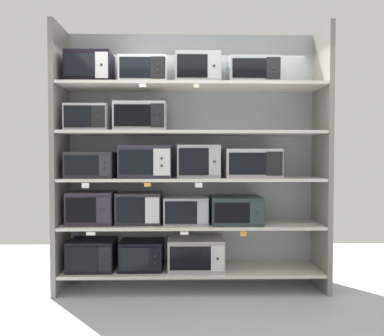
{
  "coord_description": "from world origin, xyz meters",
  "views": [
    {
      "loc": [
        -0.07,
        -3.88,
        1.39
      ],
      "look_at": [
        0.0,
        0.0,
        1.27
      ],
      "focal_mm": 35.0,
      "sensor_mm": 36.0,
      "label": 1
    }
  ],
  "objects_px": {
    "microwave_2": "(196,253)",
    "microwave_11": "(89,118)",
    "microwave_16": "(253,72)",
    "microwave_6": "(236,210)",
    "microwave_7": "(92,165)",
    "microwave_4": "(139,208)",
    "microwave_13": "(90,69)",
    "microwave_0": "(92,255)",
    "microwave_15": "(198,70)",
    "microwave_10": "(252,163)",
    "microwave_9": "(198,161)",
    "microwave_5": "(186,210)",
    "microwave_12": "(141,117)",
    "microwave_1": "(142,255)",
    "microwave_14": "(144,72)",
    "microwave_8": "(146,162)",
    "microwave_3": "(92,208)"
  },
  "relations": [
    {
      "from": "microwave_16",
      "to": "microwave_11",
      "type": "bearing_deg",
      "value": -179.99
    },
    {
      "from": "microwave_2",
      "to": "microwave_12",
      "type": "xyz_separation_m",
      "value": [
        -0.57,
        -0.0,
        1.42
      ]
    },
    {
      "from": "microwave_3",
      "to": "microwave_11",
      "type": "height_order",
      "value": "microwave_11"
    },
    {
      "from": "microwave_0",
      "to": "microwave_13",
      "type": "bearing_deg",
      "value": 177.4
    },
    {
      "from": "microwave_11",
      "to": "microwave_13",
      "type": "distance_m",
      "value": 0.51
    },
    {
      "from": "microwave_4",
      "to": "microwave_8",
      "type": "bearing_deg",
      "value": 0.12
    },
    {
      "from": "microwave_13",
      "to": "microwave_11",
      "type": "bearing_deg",
      "value": -178.59
    },
    {
      "from": "microwave_7",
      "to": "microwave_6",
      "type": "bearing_deg",
      "value": 0.01
    },
    {
      "from": "microwave_2",
      "to": "microwave_3",
      "type": "height_order",
      "value": "microwave_3"
    },
    {
      "from": "microwave_4",
      "to": "microwave_2",
      "type": "bearing_deg",
      "value": 0.02
    },
    {
      "from": "microwave_0",
      "to": "microwave_10",
      "type": "height_order",
      "value": "microwave_10"
    },
    {
      "from": "microwave_5",
      "to": "microwave_8",
      "type": "bearing_deg",
      "value": 179.95
    },
    {
      "from": "microwave_2",
      "to": "microwave_5",
      "type": "xyz_separation_m",
      "value": [
        -0.1,
        -0.0,
        0.45
      ]
    },
    {
      "from": "microwave_0",
      "to": "microwave_15",
      "type": "relative_size",
      "value": 1.03
    },
    {
      "from": "microwave_11",
      "to": "microwave_16",
      "type": "distance_m",
      "value": 1.75
    },
    {
      "from": "microwave_6",
      "to": "microwave_3",
      "type": "bearing_deg",
      "value": -180.0
    },
    {
      "from": "microwave_5",
      "to": "microwave_9",
      "type": "height_order",
      "value": "microwave_9"
    },
    {
      "from": "microwave_6",
      "to": "microwave_13",
      "type": "distance_m",
      "value": 2.09
    },
    {
      "from": "microwave_1",
      "to": "microwave_2",
      "type": "xyz_separation_m",
      "value": [
        0.57,
        0.0,
        0.01
      ]
    },
    {
      "from": "microwave_5",
      "to": "microwave_6",
      "type": "height_order",
      "value": "microwave_6"
    },
    {
      "from": "microwave_6",
      "to": "microwave_5",
      "type": "bearing_deg",
      "value": -179.95
    },
    {
      "from": "microwave_13",
      "to": "microwave_8",
      "type": "bearing_deg",
      "value": -0.01
    },
    {
      "from": "microwave_2",
      "to": "microwave_10",
      "type": "distance_m",
      "value": 1.11
    },
    {
      "from": "microwave_2",
      "to": "microwave_11",
      "type": "height_order",
      "value": "microwave_11"
    },
    {
      "from": "microwave_6",
      "to": "microwave_7",
      "type": "distance_m",
      "value": 1.56
    },
    {
      "from": "microwave_12",
      "to": "microwave_13",
      "type": "distance_m",
      "value": 0.71
    },
    {
      "from": "microwave_4",
      "to": "microwave_11",
      "type": "height_order",
      "value": "microwave_11"
    },
    {
      "from": "microwave_4",
      "to": "microwave_11",
      "type": "xyz_separation_m",
      "value": [
        -0.51,
        -0.0,
        0.93
      ]
    },
    {
      "from": "microwave_13",
      "to": "microwave_15",
      "type": "xyz_separation_m",
      "value": [
        1.1,
        -0.0,
        -0.0
      ]
    },
    {
      "from": "microwave_2",
      "to": "microwave_5",
      "type": "distance_m",
      "value": 0.47
    },
    {
      "from": "microwave_0",
      "to": "microwave_3",
      "type": "relative_size",
      "value": 1.01
    },
    {
      "from": "microwave_2",
      "to": "microwave_9",
      "type": "height_order",
      "value": "microwave_9"
    },
    {
      "from": "microwave_0",
      "to": "microwave_12",
      "type": "bearing_deg",
      "value": 0.03
    },
    {
      "from": "microwave_1",
      "to": "microwave_13",
      "type": "xyz_separation_m",
      "value": [
        -0.52,
        0.0,
        1.92
      ]
    },
    {
      "from": "microwave_1",
      "to": "microwave_8",
      "type": "height_order",
      "value": "microwave_8"
    },
    {
      "from": "microwave_11",
      "to": "microwave_10",
      "type": "bearing_deg",
      "value": 0.01
    },
    {
      "from": "microwave_1",
      "to": "microwave_14",
      "type": "xyz_separation_m",
      "value": [
        0.03,
        0.0,
        1.9
      ]
    },
    {
      "from": "microwave_7",
      "to": "microwave_11",
      "type": "relative_size",
      "value": 1.12
    },
    {
      "from": "microwave_2",
      "to": "microwave_4",
      "type": "bearing_deg",
      "value": -179.98
    },
    {
      "from": "microwave_8",
      "to": "microwave_13",
      "type": "relative_size",
      "value": 1.17
    },
    {
      "from": "microwave_11",
      "to": "microwave_16",
      "type": "height_order",
      "value": "microwave_16"
    },
    {
      "from": "microwave_9",
      "to": "microwave_11",
      "type": "relative_size",
      "value": 1.02
    },
    {
      "from": "microwave_4",
      "to": "microwave_7",
      "type": "bearing_deg",
      "value": 179.99
    },
    {
      "from": "microwave_1",
      "to": "microwave_2",
      "type": "height_order",
      "value": "microwave_2"
    },
    {
      "from": "microwave_10",
      "to": "microwave_13",
      "type": "relative_size",
      "value": 1.26
    },
    {
      "from": "microwave_13",
      "to": "microwave_9",
      "type": "bearing_deg",
      "value": -0.02
    },
    {
      "from": "microwave_6",
      "to": "microwave_7",
      "type": "xyz_separation_m",
      "value": [
        -1.49,
        -0.0,
        0.47
      ]
    },
    {
      "from": "microwave_5",
      "to": "microwave_9",
      "type": "distance_m",
      "value": 0.53
    },
    {
      "from": "microwave_12",
      "to": "microwave_16",
      "type": "relative_size",
      "value": 1.04
    },
    {
      "from": "microwave_4",
      "to": "microwave_12",
      "type": "relative_size",
      "value": 0.86
    }
  ]
}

